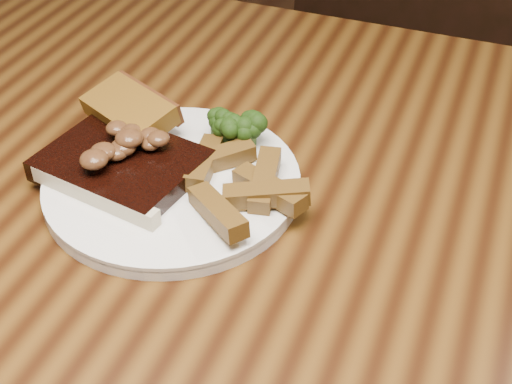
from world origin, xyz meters
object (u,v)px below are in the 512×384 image
dining_table (241,273)px  potato_wedges (239,184)px  steak (122,165)px  plate (173,184)px  garlic_bread (131,125)px  chair_far (434,77)px

dining_table → potato_wedges: potato_wedges is taller
steak → potato_wedges: bearing=16.4°
dining_table → plate: plate is taller
dining_table → garlic_bread: 0.20m
garlic_bread → potato_wedges: potato_wedges is taller
dining_table → garlic_bread: size_ratio=15.46×
steak → potato_wedges: size_ratio=1.43×
dining_table → plate: bearing=177.9°
plate → steak: 0.06m
plate → steak: steak is taller
dining_table → potato_wedges: bearing=110.2°
steak → potato_wedges: (0.12, 0.01, 0.00)m
steak → garlic_bread: 0.07m
plate → steak: (-0.05, -0.01, 0.02)m
dining_table → plate: 0.12m
chair_far → garlic_bread: chair_far is taller
dining_table → chair_far: (0.10, 0.72, -0.12)m
garlic_bread → dining_table: bearing=2.8°
chair_far → plate: 0.77m
plate → steak: size_ratio=1.70×
plate → garlic_bread: bearing=143.2°
garlic_bread → potato_wedges: 0.16m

